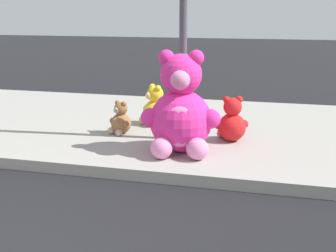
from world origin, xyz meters
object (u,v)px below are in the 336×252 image
(plush_pink_large, at_px, (181,112))
(plush_lavender, at_px, (182,116))
(plush_brown, at_px, (120,120))
(plush_yellow, at_px, (154,109))
(sign_pole, at_px, (183,20))
(plush_red, at_px, (232,123))

(plush_pink_large, bearing_deg, plush_lavender, 101.17)
(plush_pink_large, height_order, plush_lavender, plush_pink_large)
(plush_brown, relative_size, plush_lavender, 1.00)
(plush_pink_large, distance_m, plush_lavender, 1.25)
(plush_yellow, xyz_separation_m, plush_brown, (-0.35, -0.66, -0.06))
(plush_pink_large, relative_size, plush_yellow, 2.03)
(sign_pole, distance_m, plush_lavender, 1.61)
(plush_lavender, bearing_deg, plush_red, -30.52)
(plush_yellow, height_order, plush_red, plush_yellow)
(plush_yellow, xyz_separation_m, plush_red, (1.33, -0.62, -0.00))
(plush_pink_large, relative_size, plush_red, 2.05)
(plush_lavender, bearing_deg, plush_brown, -147.97)
(plush_brown, height_order, plush_lavender, plush_brown)
(sign_pole, bearing_deg, plush_yellow, 131.12)
(plush_pink_large, relative_size, plush_brown, 2.64)
(plush_pink_large, xyz_separation_m, plush_yellow, (-0.73, 1.31, -0.27))
(plush_brown, distance_m, plush_lavender, 1.00)
(plush_red, height_order, plush_brown, plush_red)
(plush_yellow, relative_size, plush_brown, 1.30)
(sign_pole, bearing_deg, plush_pink_large, -80.11)
(sign_pole, distance_m, plush_red, 1.60)
(sign_pole, xyz_separation_m, plush_pink_large, (0.10, -0.59, -1.16))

